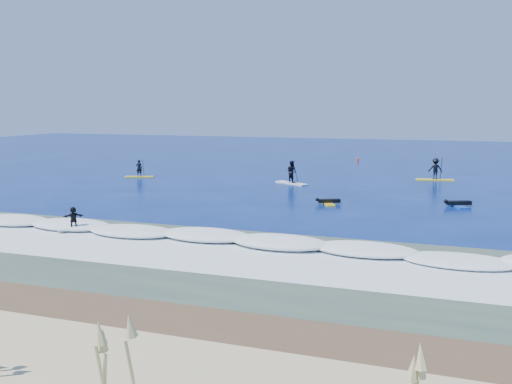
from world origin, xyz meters
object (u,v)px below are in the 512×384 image
(sup_paddler_right, at_px, (435,170))
(prone_paddler_far, at_px, (457,204))
(marker_buoy, at_px, (358,160))
(sup_paddler_left, at_px, (139,171))
(sup_paddler_center, at_px, (292,174))
(prone_paddler_near, at_px, (328,202))
(wave_surfer, at_px, (73,219))

(sup_paddler_right, xyz_separation_m, prone_paddler_far, (1.92, -13.49, -0.73))
(sup_paddler_right, relative_size, marker_buoy, 5.39)
(sup_paddler_left, height_order, sup_paddler_center, sup_paddler_center)
(prone_paddler_near, height_order, wave_surfer, wave_surfer)
(wave_surfer, bearing_deg, marker_buoy, 38.26)
(sup_paddler_right, distance_m, prone_paddler_near, 16.77)
(sup_paddler_center, bearing_deg, prone_paddler_far, 3.27)
(sup_paddler_left, distance_m, prone_paddler_near, 21.58)
(sup_paddler_center, distance_m, marker_buoy, 21.05)
(sup_paddler_center, xyz_separation_m, prone_paddler_far, (13.41, -7.00, -0.69))
(sup_paddler_right, distance_m, wave_surfer, 33.31)
(wave_surfer, xyz_separation_m, marker_buoy, (7.84, 43.01, -0.44))
(prone_paddler_far, bearing_deg, sup_paddler_center, 38.80)
(prone_paddler_near, bearing_deg, wave_surfer, 115.89)
(sup_paddler_center, distance_m, sup_paddler_right, 13.19)
(wave_surfer, bearing_deg, prone_paddler_far, -3.05)
(prone_paddler_far, distance_m, wave_surfer, 24.30)
(sup_paddler_center, xyz_separation_m, sup_paddler_right, (11.49, 6.48, 0.04))
(sup_paddler_left, height_order, wave_surfer, sup_paddler_left)
(prone_paddler_far, bearing_deg, prone_paddler_near, 80.03)
(sup_paddler_right, height_order, marker_buoy, sup_paddler_right)
(prone_paddler_near, relative_size, prone_paddler_far, 0.92)
(prone_paddler_near, height_order, prone_paddler_far, prone_paddler_far)
(wave_surfer, bearing_deg, sup_paddler_right, 17.64)
(sup_paddler_right, height_order, prone_paddler_far, sup_paddler_right)
(sup_paddler_center, relative_size, prone_paddler_near, 1.47)
(sup_paddler_center, relative_size, sup_paddler_right, 0.96)
(prone_paddler_far, height_order, marker_buoy, marker_buoy)
(sup_paddler_right, xyz_separation_m, wave_surfer, (-17.13, -28.56, -0.18))
(sup_paddler_right, xyz_separation_m, marker_buoy, (-9.29, 14.44, -0.62))
(prone_paddler_near, bearing_deg, sup_paddler_right, -46.97)
(sup_paddler_left, height_order, marker_buoy, sup_paddler_left)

